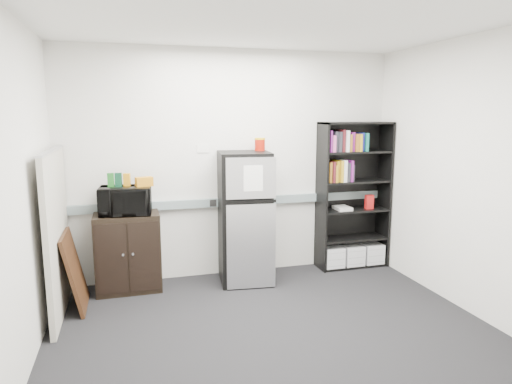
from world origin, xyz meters
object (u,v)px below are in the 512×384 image
cabinet (128,252)px  refrigerator (245,218)px  bookshelf (353,197)px  cubicle_partition (57,233)px  microwave (125,200)px

cabinet → refrigerator: size_ratio=0.57×
cabinet → refrigerator: (1.32, -0.08, 0.33)m
bookshelf → refrigerator: size_ratio=1.21×
bookshelf → cabinet: size_ratio=2.12×
cubicle_partition → microwave: 0.79m
cubicle_partition → microwave: bearing=31.9°
bookshelf → refrigerator: bearing=-174.3°
microwave → cubicle_partition: bearing=-143.1°
bookshelf → cubicle_partition: bookshelf is taller
microwave → refrigerator: bearing=2.2°
refrigerator → cubicle_partition: bearing=-164.1°
refrigerator → cabinet: bearing=-177.4°
cabinet → refrigerator: 1.36m
cubicle_partition → refrigerator: (1.97, 0.34, -0.05)m
cabinet → microwave: microwave is taller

